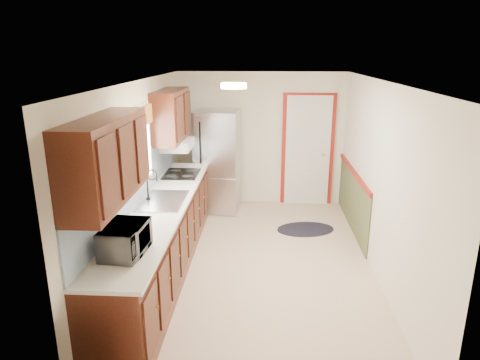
# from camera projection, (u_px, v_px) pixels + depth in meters

# --- Properties ---
(room_shell) EXTENTS (3.20, 5.20, 2.52)m
(room_shell) POSITION_uv_depth(u_px,v_px,m) (259.00, 178.00, 5.40)
(room_shell) COLOR beige
(room_shell) RESTS_ON ground
(kitchen_run) EXTENTS (0.63, 4.00, 2.20)m
(kitchen_run) POSITION_uv_depth(u_px,v_px,m) (159.00, 213.00, 5.30)
(kitchen_run) COLOR #3D170D
(kitchen_run) RESTS_ON ground
(back_wall_trim) EXTENTS (1.12, 2.30, 2.08)m
(back_wall_trim) POSITION_uv_depth(u_px,v_px,m) (317.00, 160.00, 7.55)
(back_wall_trim) COLOR maroon
(back_wall_trim) RESTS_ON ground
(ceiling_fixture) EXTENTS (0.30, 0.30, 0.06)m
(ceiling_fixture) POSITION_uv_depth(u_px,v_px,m) (234.00, 86.00, 4.89)
(ceiling_fixture) COLOR #FFD88C
(ceiling_fixture) RESTS_ON room_shell
(microwave) EXTENTS (0.32, 0.53, 0.35)m
(microwave) POSITION_uv_depth(u_px,v_px,m) (125.00, 237.00, 3.91)
(microwave) COLOR white
(microwave) RESTS_ON kitchen_run
(refrigerator) EXTENTS (0.79, 0.77, 1.77)m
(refrigerator) POSITION_uv_depth(u_px,v_px,m) (218.00, 161.00, 7.49)
(refrigerator) COLOR #B7B7BC
(refrigerator) RESTS_ON ground
(rug) EXTENTS (1.01, 0.75, 0.01)m
(rug) POSITION_uv_depth(u_px,v_px,m) (305.00, 229.00, 6.84)
(rug) COLOR black
(rug) RESTS_ON ground
(cooktop) EXTENTS (0.51, 0.61, 0.02)m
(cooktop) POSITION_uv_depth(u_px,v_px,m) (181.00, 174.00, 6.50)
(cooktop) COLOR black
(cooktop) RESTS_ON kitchen_run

